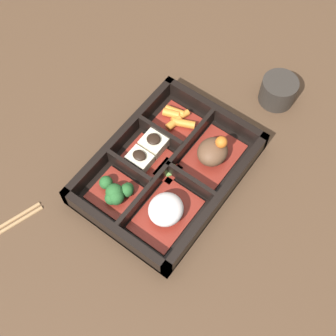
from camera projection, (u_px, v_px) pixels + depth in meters
name	position (u px, v px, depth m)	size (l,w,h in m)	color
ground_plane	(168.00, 174.00, 0.87)	(3.00, 3.00, 0.00)	#4C3523
bento_base	(168.00, 173.00, 0.86)	(0.32, 0.23, 0.01)	black
bento_rim	(167.00, 168.00, 0.85)	(0.32, 0.23, 0.04)	black
bowl_stew	(213.00, 153.00, 0.85)	(0.12, 0.08, 0.06)	maroon
bowl_rice	(166.00, 211.00, 0.80)	(0.12, 0.08, 0.05)	maroon
bowl_carrots	(177.00, 120.00, 0.90)	(0.07, 0.08, 0.02)	maroon
bowl_tofu	(147.00, 152.00, 0.86)	(0.08, 0.08, 0.04)	maroon
bowl_greens	(116.00, 192.00, 0.82)	(0.08, 0.08, 0.04)	maroon
bowl_pickles	(168.00, 169.00, 0.85)	(0.04, 0.04, 0.01)	maroon
tea_cup	(278.00, 90.00, 0.92)	(0.07, 0.07, 0.05)	#2D2823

